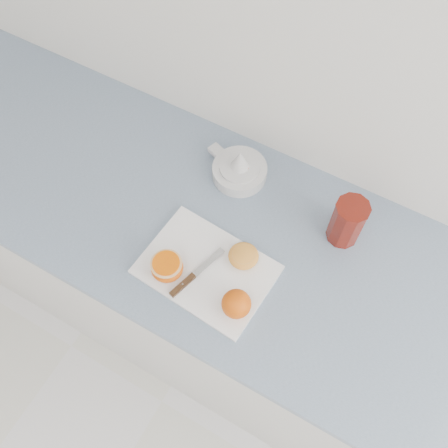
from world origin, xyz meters
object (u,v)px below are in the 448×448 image
Objects in this scene: half_orange at (167,267)px; citrus_juicer at (239,169)px; red_tumbler at (347,223)px; counter at (250,305)px; cutting_board at (207,270)px.

half_orange is 0.42× the size of citrus_juicer.
red_tumbler reaches higher than citrus_juicer.
half_orange is 0.35m from citrus_juicer.
cutting_board reaches higher than counter.
red_tumbler is (0.34, 0.31, 0.03)m from half_orange.
half_orange is at bearing -91.85° from citrus_juicer.
half_orange reaches higher than counter.
counter is 0.52m from citrus_juicer.
counter is 0.56m from red_tumbler.
red_tumbler is (0.18, 0.14, 0.51)m from counter.
red_tumbler is at bearing -6.18° from citrus_juicer.
counter is 13.29× the size of citrus_juicer.
citrus_juicer is 1.36× the size of red_tumbler.
cutting_board is 1.67× the size of citrus_juicer.
citrus_juicer reaches higher than cutting_board.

